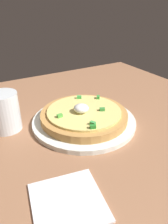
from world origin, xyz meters
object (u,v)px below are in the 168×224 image
object	(u,v)px
pizza	(84,115)
cup_near	(5,114)
plate	(84,121)
napkin	(68,202)

from	to	relation	value
pizza	cup_near	xyz separation A→B (cm)	(-7.14, -17.90, 1.83)
cup_near	plate	bearing A→B (deg)	68.31
plate	cup_near	distance (cm)	19.63
plate	napkin	distance (cm)	24.77
pizza	napkin	xyz separation A→B (cm)	(20.00, -14.56, -2.24)
pizza	napkin	bearing A→B (deg)	-36.05
plate	napkin	world-z (taller)	plate
pizza	cup_near	bearing A→B (deg)	-111.76
pizza	plate	bearing A→B (deg)	123.61
plate	pizza	bearing A→B (deg)	-56.39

